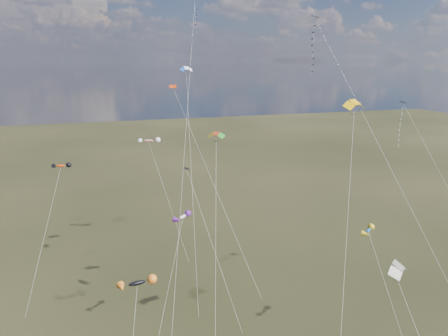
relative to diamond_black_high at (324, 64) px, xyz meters
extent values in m
cube|color=black|center=(-0.58, 1.75, 5.29)|extent=(1.37, 1.38, 0.36)
cylinder|color=silver|center=(3.85, -11.57, -13.64)|extent=(8.88, 26.65, 37.88)
cylinder|color=silver|center=(-15.07, 8.01, -11.67)|extent=(9.08, 23.00, 41.82)
cube|color=black|center=(-14.06, 11.55, -14.37)|extent=(0.87, 0.91, 0.35)
cylinder|color=silver|center=(-12.15, 4.76, -23.47)|extent=(3.85, 13.61, 18.22)
cube|color=#332316|center=(-10.24, -2.03, -32.52)|extent=(0.10, 0.10, 0.12)
cube|color=#0E204A|center=(15.77, 4.72, -5.27)|extent=(0.84, 0.88, 0.30)
cube|color=red|center=(-14.72, 16.85, -3.28)|extent=(1.09, 1.03, 0.39)
cylinder|color=silver|center=(-9.92, 10.46, -17.93)|extent=(9.63, 12.80, 29.31)
cube|color=#332316|center=(-5.12, 4.08, -32.52)|extent=(0.10, 0.10, 0.12)
cylinder|color=silver|center=(-4.53, -13.58, -18.21)|extent=(10.31, 15.92, 28.75)
cylinder|color=silver|center=(-13.42, 11.09, -16.64)|extent=(2.72, 16.98, 31.88)
cube|color=#332316|center=(-14.77, 2.61, -32.52)|extent=(0.10, 0.10, 0.12)
cylinder|color=silver|center=(-14.33, -4.26, -20.41)|extent=(5.23, 17.37, 24.35)
ellipsoid|color=black|center=(-22.77, -3.82, -22.14)|extent=(3.74, 1.63, 1.10)
ellipsoid|color=red|center=(-31.24, 18.44, -14.37)|extent=(2.65, 1.35, 0.88)
cylinder|color=silver|center=(-34.00, 13.92, -23.47)|extent=(5.54, 9.05, 18.22)
cube|color=#332316|center=(-36.75, 9.41, -32.52)|extent=(0.10, 0.10, 0.12)
ellipsoid|color=white|center=(-16.63, 1.96, -17.64)|extent=(2.30, 2.16, 0.88)
cylinder|color=silver|center=(-19.25, -1.40, -25.11)|extent=(5.29, 6.75, 14.95)
ellipsoid|color=red|center=(-17.13, 30.62, -13.78)|extent=(3.88, 2.21, 1.15)
cylinder|color=silver|center=(-14.94, 24.25, -23.18)|extent=(4.42, 12.78, 18.81)
cube|color=#332316|center=(-12.74, 17.87, -32.52)|extent=(0.10, 0.10, 0.12)
ellipsoid|color=blue|center=(4.22, -5.30, -19.03)|extent=(2.33, 2.09, 0.86)
cylinder|color=silver|center=(4.09, -10.79, -25.80)|extent=(0.29, 10.99, 13.56)
camera|label=1|loc=(-24.96, -42.01, 0.37)|focal=32.00mm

